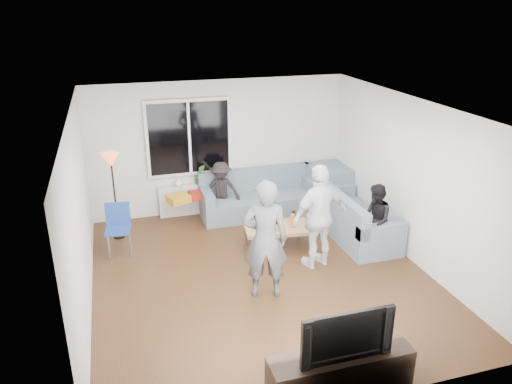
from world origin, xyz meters
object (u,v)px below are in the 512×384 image
object	(u,v)px
side_chair	(118,231)
player_left	(265,240)
television	(343,331)
coffee_table	(277,237)
sofa_back_section	(260,194)
sofa_right_section	(355,214)
player_right	(319,217)
floor_lamp	(115,197)
spectator_back	(221,190)
tv_console	(340,371)
spectator_right	(375,220)

from	to	relation	value
side_chair	player_left	size ratio (longest dim) A/B	0.49
side_chair	television	distance (m)	4.43
coffee_table	player_left	distance (m)	1.60
sofa_back_section	side_chair	xyz separation A→B (m)	(-2.72, -0.93, 0.01)
sofa_right_section	coffee_table	xyz separation A→B (m)	(-1.48, -0.06, -0.22)
player_right	floor_lamp	bearing A→B (deg)	-46.11
coffee_table	television	bearing A→B (deg)	-96.96
player_left	side_chair	bearing A→B (deg)	-28.43
sofa_back_section	television	size ratio (longest dim) A/B	2.23
sofa_back_section	television	bearing A→B (deg)	-96.41
sofa_right_section	spectator_back	distance (m)	2.56
side_chair	tv_console	size ratio (longest dim) A/B	0.54
coffee_table	side_chair	xyz separation A→B (m)	(-2.59, 0.54, 0.23)
television	tv_console	bearing A→B (deg)	0.00
sofa_back_section	tv_console	xyz separation A→B (m)	(-0.54, -4.77, -0.20)
sofa_back_section	coffee_table	distance (m)	1.50
sofa_back_section	spectator_back	distance (m)	0.77
sofa_right_section	coffee_table	size ratio (longest dim) A/B	1.82
player_left	spectator_back	size ratio (longest dim) A/B	1.55
sofa_back_section	spectator_back	xyz separation A→B (m)	(-0.76, 0.03, 0.14)
spectator_right	sofa_right_section	bearing A→B (deg)	-163.48
floor_lamp	player_left	distance (m)	3.18
coffee_table	spectator_right	world-z (taller)	spectator_right
side_chair	tv_console	distance (m)	4.42
sofa_back_section	spectator_right	xyz separation A→B (m)	(1.35, -2.09, 0.18)
floor_lamp	spectator_right	size ratio (longest dim) A/B	1.29
coffee_table	side_chair	size ratio (longest dim) A/B	1.28
sofa_back_section	coffee_table	xyz separation A→B (m)	(-0.13, -1.47, -0.22)
spectator_right	tv_console	size ratio (longest dim) A/B	0.75
sofa_right_section	floor_lamp	size ratio (longest dim) A/B	1.28
tv_console	player_right	bearing A→B (deg)	72.01
sofa_right_section	side_chair	size ratio (longest dim) A/B	2.33
sofa_back_section	side_chair	size ratio (longest dim) A/B	2.67
spectator_right	coffee_table	bearing A→B (deg)	-95.86
television	floor_lamp	bearing A→B (deg)	115.89
side_chair	spectator_right	xyz separation A→B (m)	(4.07, -1.15, 0.17)
spectator_right	tv_console	world-z (taller)	spectator_right
television	coffee_table	bearing A→B (deg)	83.04
sofa_right_section	television	bearing A→B (deg)	150.69
spectator_right	television	distance (m)	3.28
sofa_back_section	player_right	bearing A→B (deg)	-82.37
sofa_right_section	spectator_back	size ratio (longest dim) A/B	1.76
television	sofa_back_section	bearing A→B (deg)	83.59
coffee_table	floor_lamp	size ratio (longest dim) A/B	0.71
coffee_table	player_left	size ratio (longest dim) A/B	0.63
side_chair	tv_console	world-z (taller)	side_chair
player_left	spectator_back	world-z (taller)	player_left
player_left	television	xyz separation A→B (m)	(0.23, -1.99, -0.14)
sofa_right_section	spectator_back	xyz separation A→B (m)	(-2.11, 1.44, 0.14)
spectator_back	television	xyz separation A→B (m)	(0.23, -4.80, 0.17)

